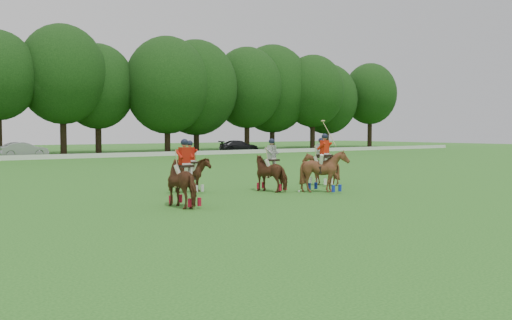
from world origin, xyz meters
TOP-DOWN VIEW (x-y plane):
  - ground at (0.00, 0.00)m, footprint 180.00×180.00m
  - tree_line at (0.26, 48.05)m, footprint 117.98×14.32m
  - boundary_rail at (0.00, 38.00)m, footprint 120.00×0.10m
  - car_mid at (1.04, 42.50)m, footprint 4.63×1.92m
  - car_right at (25.98, 42.50)m, footprint 5.19×3.20m
  - polo_red_a at (-3.04, 2.24)m, footprint 1.22×1.99m
  - polo_red_b at (-0.76, 6.04)m, footprint 1.76×1.62m
  - polo_red_c at (3.99, 2.92)m, footprint 1.67×1.82m
  - polo_stripe_a at (2.40, 4.52)m, footprint 1.39×2.02m
  - polo_stripe_b at (5.94, 5.32)m, footprint 1.34×1.49m
  - polo_ball at (3.08, 3.50)m, footprint 0.09×0.09m

SIDE VIEW (x-z plane):
  - ground at x=0.00m, z-range 0.00..0.00m
  - polo_ball at x=3.08m, z-range 0.00..0.09m
  - boundary_rail at x=0.00m, z-range 0.00..0.44m
  - car_right at x=25.98m, z-range 0.00..1.40m
  - car_mid at x=1.04m, z-range 0.00..1.49m
  - polo_red_b at x=-0.76m, z-range -0.33..1.87m
  - polo_stripe_b at x=5.94m, z-range -0.32..1.94m
  - polo_stripe_a at x=2.40m, z-range -0.32..1.95m
  - polo_red_a at x=-3.04m, z-range -0.32..2.01m
  - polo_red_c at x=3.99m, z-range -0.60..2.43m
  - tree_line at x=0.26m, z-range 0.86..15.60m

